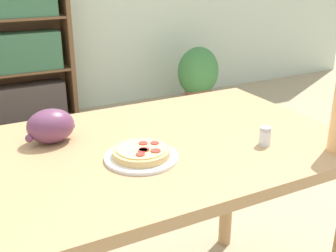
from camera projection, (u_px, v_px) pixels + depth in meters
dining_table at (147, 177)px, 1.33m from camera, size 1.24×0.77×0.77m
pizza_on_plate at (141, 154)px, 1.19m from camera, size 0.21×0.21×0.04m
grape_bunch at (51, 126)px, 1.29m from camera, size 0.16×0.11×0.11m
salt_shaker at (265, 136)px, 1.28m from camera, size 0.04×0.04×0.06m
bookshelf at (18, 50)px, 3.40m from camera, size 0.85×0.26×1.32m
potted_plant_floor at (198, 75)px, 3.96m from camera, size 0.40×0.34×0.56m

